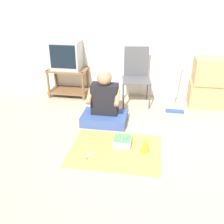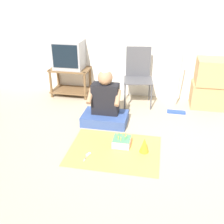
% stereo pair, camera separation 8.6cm
% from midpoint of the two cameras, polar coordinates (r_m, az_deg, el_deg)
% --- Properties ---
extents(ground_plane, '(16.00, 16.00, 0.00)m').
position_cam_midpoint_polar(ground_plane, '(3.07, 9.77, -10.58)').
color(ground_plane, tan).
extents(wall_back, '(6.40, 0.06, 2.55)m').
position_cam_midpoint_polar(wall_back, '(4.43, 12.10, 18.74)').
color(wall_back, white).
rests_on(wall_back, ground_plane).
extents(tv_stand, '(0.68, 0.40, 0.49)m').
position_cam_midpoint_polar(tv_stand, '(4.69, -8.42, 7.05)').
color(tv_stand, brown).
rests_on(tv_stand, ground_plane).
extents(tv, '(0.49, 0.39, 0.48)m').
position_cam_midpoint_polar(tv, '(4.57, -8.78, 12.25)').
color(tv, '#99999E').
rests_on(tv, tv_stand).
extents(folding_chair, '(0.51, 0.46, 0.92)m').
position_cam_midpoint_polar(folding_chair, '(4.29, 6.32, 8.48)').
color(folding_chair, '#4C4C51').
rests_on(folding_chair, ground_plane).
extents(cardboard_box_stack, '(0.54, 0.43, 0.79)m').
position_cam_midpoint_polar(cardboard_box_stack, '(4.44, 21.12, 5.74)').
color(cardboard_box_stack, tan).
rests_on(cardboard_box_stack, ground_plane).
extents(dust_mop, '(0.28, 0.37, 1.14)m').
position_cam_midpoint_polar(dust_mop, '(4.16, 14.85, 4.30)').
color(dust_mop, '#2D4CB2').
rests_on(dust_mop, ground_plane).
extents(person_seated, '(0.63, 0.42, 0.85)m').
position_cam_midpoint_polar(person_seated, '(3.70, -0.80, 1.46)').
color(person_seated, '#334C8C').
rests_on(person_seated, ground_plane).
extents(party_cloth, '(1.10, 0.84, 0.01)m').
position_cam_midpoint_polar(party_cloth, '(3.21, 1.32, -8.32)').
color(party_cloth, '#EFA84C').
rests_on(party_cloth, ground_plane).
extents(birthday_cake, '(0.21, 0.21, 0.16)m').
position_cam_midpoint_polar(birthday_cake, '(3.27, 2.92, -6.45)').
color(birthday_cake, silver).
rests_on(birthday_cake, party_cloth).
extents(party_hat_blue, '(0.11, 0.11, 0.18)m').
position_cam_midpoint_polar(party_hat_blue, '(3.15, 7.89, -7.17)').
color(party_hat_blue, gold).
rests_on(party_hat_blue, party_cloth).
extents(plastic_spoon_near, '(0.05, 0.14, 0.01)m').
position_cam_midpoint_polar(plastic_spoon_near, '(3.13, -4.24, -9.17)').
color(plastic_spoon_near, white).
rests_on(plastic_spoon_near, party_cloth).
extents(plastic_spoon_far, '(0.04, 0.15, 0.01)m').
position_cam_midpoint_polar(plastic_spoon_far, '(3.11, -4.66, -9.43)').
color(plastic_spoon_far, white).
rests_on(plastic_spoon_far, party_cloth).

